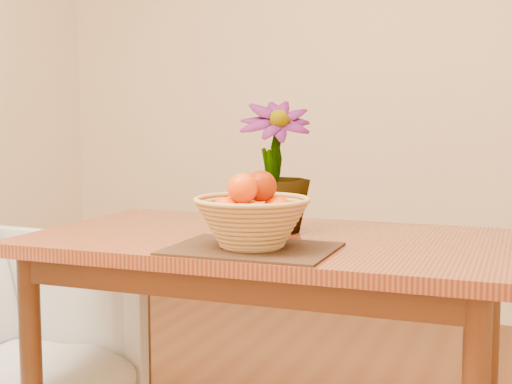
% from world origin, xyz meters
% --- Properties ---
extents(wall_back, '(4.00, 0.02, 2.70)m').
position_xyz_m(wall_back, '(0.00, 2.25, 1.35)').
color(wall_back, '#FFE6C2').
rests_on(wall_back, floor).
extents(table, '(1.40, 0.80, 0.75)m').
position_xyz_m(table, '(0.00, 0.30, 0.66)').
color(table, brown).
rests_on(table, floor).
extents(placemat, '(0.43, 0.33, 0.01)m').
position_xyz_m(placemat, '(0.04, 0.07, 0.75)').
color(placemat, '#392314').
rests_on(placemat, table).
extents(wicker_basket, '(0.31, 0.31, 0.13)m').
position_xyz_m(wicker_basket, '(0.04, 0.07, 0.82)').
color(wicker_basket, tan).
rests_on(wicker_basket, placemat).
extents(orange_pile, '(0.20, 0.19, 0.15)m').
position_xyz_m(orange_pile, '(0.04, 0.07, 0.88)').
color(orange_pile, '#DB3A03').
rests_on(orange_pile, wicker_basket).
extents(potted_plant, '(0.30, 0.30, 0.40)m').
position_xyz_m(potted_plant, '(-0.01, 0.37, 0.95)').
color(potted_plant, '#1D4714').
rests_on(potted_plant, table).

